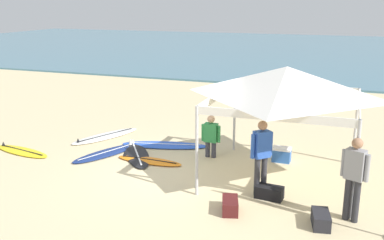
{
  "coord_description": "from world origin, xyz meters",
  "views": [
    {
      "loc": [
        3.85,
        -9.64,
        4.2
      ],
      "look_at": [
        -0.18,
        1.47,
        1.0
      ],
      "focal_mm": 41.15,
      "sensor_mm": 36.0,
      "label": 1
    }
  ],
  "objects_px": {
    "surfboard_white": "(106,136)",
    "person_blue": "(261,152)",
    "person_grey": "(354,174)",
    "gear_bag_near_tent": "(230,205)",
    "surfboard_orange": "(149,161)",
    "surfboard_navy": "(106,153)",
    "gear_bag_on_sand": "(269,192)",
    "surfboard_yellow": "(22,151)",
    "person_green": "(211,134)",
    "cooler_box": "(282,154)",
    "surfboard_black": "(137,154)",
    "gear_bag_by_pole": "(321,219)",
    "surfboard_blue": "(164,145)",
    "canopy_tent": "(287,82)"
  },
  "relations": [
    {
      "from": "surfboard_orange",
      "to": "gear_bag_on_sand",
      "type": "bearing_deg",
      "value": -18.58
    },
    {
      "from": "person_grey",
      "to": "gear_bag_near_tent",
      "type": "xyz_separation_m",
      "value": [
        -2.33,
        -0.45,
        -0.85
      ]
    },
    {
      "from": "gear_bag_by_pole",
      "to": "cooler_box",
      "type": "bearing_deg",
      "value": 110.91
    },
    {
      "from": "person_green",
      "to": "gear_bag_by_pole",
      "type": "bearing_deg",
      "value": -43.3
    },
    {
      "from": "surfboard_blue",
      "to": "gear_bag_by_pole",
      "type": "xyz_separation_m",
      "value": [
        4.77,
        -3.43,
        0.1
      ]
    },
    {
      "from": "surfboard_navy",
      "to": "surfboard_orange",
      "type": "bearing_deg",
      "value": -5.73
    },
    {
      "from": "gear_bag_on_sand",
      "to": "surfboard_white",
      "type": "bearing_deg",
      "value": 154.62
    },
    {
      "from": "surfboard_navy",
      "to": "gear_bag_on_sand",
      "type": "distance_m",
      "value": 5.05
    },
    {
      "from": "surfboard_navy",
      "to": "surfboard_yellow",
      "type": "bearing_deg",
      "value": -163.82
    },
    {
      "from": "surfboard_orange",
      "to": "gear_bag_near_tent",
      "type": "xyz_separation_m",
      "value": [
        2.83,
        -2.08,
        0.1
      ]
    },
    {
      "from": "canopy_tent",
      "to": "person_blue",
      "type": "height_order",
      "value": "canopy_tent"
    },
    {
      "from": "person_grey",
      "to": "gear_bag_on_sand",
      "type": "bearing_deg",
      "value": 164.79
    },
    {
      "from": "person_blue",
      "to": "person_green",
      "type": "xyz_separation_m",
      "value": [
        -1.78,
        1.94,
        -0.33
      ]
    },
    {
      "from": "surfboard_white",
      "to": "surfboard_yellow",
      "type": "distance_m",
      "value": 2.58
    },
    {
      "from": "gear_bag_near_tent",
      "to": "cooler_box",
      "type": "distance_m",
      "value": 3.38
    },
    {
      "from": "surfboard_yellow",
      "to": "person_grey",
      "type": "height_order",
      "value": "person_grey"
    },
    {
      "from": "surfboard_orange",
      "to": "surfboard_white",
      "type": "height_order",
      "value": "same"
    },
    {
      "from": "surfboard_blue",
      "to": "surfboard_black",
      "type": "bearing_deg",
      "value": -111.89
    },
    {
      "from": "surfboard_yellow",
      "to": "gear_bag_by_pole",
      "type": "bearing_deg",
      "value": -10.22
    },
    {
      "from": "surfboard_white",
      "to": "gear_bag_by_pole",
      "type": "relative_size",
      "value": 4.17
    },
    {
      "from": "person_green",
      "to": "gear_bag_on_sand",
      "type": "height_order",
      "value": "person_green"
    },
    {
      "from": "surfboard_orange",
      "to": "gear_bag_near_tent",
      "type": "relative_size",
      "value": 3.17
    },
    {
      "from": "person_grey",
      "to": "person_green",
      "type": "height_order",
      "value": "person_grey"
    },
    {
      "from": "surfboard_yellow",
      "to": "surfboard_blue",
      "type": "bearing_deg",
      "value": 27.82
    },
    {
      "from": "surfboard_navy",
      "to": "person_grey",
      "type": "bearing_deg",
      "value": -15.06
    },
    {
      "from": "canopy_tent",
      "to": "gear_bag_by_pole",
      "type": "xyz_separation_m",
      "value": [
        1.09,
        -2.16,
        -2.25
      ]
    },
    {
      "from": "surfboard_white",
      "to": "surfboard_black",
      "type": "distance_m",
      "value": 2.1
    },
    {
      "from": "surfboard_white",
      "to": "person_green",
      "type": "distance_m",
      "value": 3.82
    },
    {
      "from": "surfboard_orange",
      "to": "person_blue",
      "type": "distance_m",
      "value": 3.51
    },
    {
      "from": "surfboard_navy",
      "to": "person_blue",
      "type": "bearing_deg",
      "value": -13.94
    },
    {
      "from": "surfboard_orange",
      "to": "gear_bag_by_pole",
      "type": "bearing_deg",
      "value": -23.99
    },
    {
      "from": "gear_bag_on_sand",
      "to": "surfboard_yellow",
      "type": "bearing_deg",
      "value": 175.1
    },
    {
      "from": "gear_bag_on_sand",
      "to": "surfboard_black",
      "type": "bearing_deg",
      "value": 159.19
    },
    {
      "from": "person_grey",
      "to": "cooler_box",
      "type": "xyz_separation_m",
      "value": [
        -1.8,
        2.89,
        -0.79
      ]
    },
    {
      "from": "person_green",
      "to": "canopy_tent",
      "type": "bearing_deg",
      "value": -21.66
    },
    {
      "from": "gear_bag_on_sand",
      "to": "cooler_box",
      "type": "distance_m",
      "value": 2.43
    },
    {
      "from": "surfboard_navy",
      "to": "surfboard_white",
      "type": "bearing_deg",
      "value": 121.4
    },
    {
      "from": "surfboard_blue",
      "to": "gear_bag_near_tent",
      "type": "height_order",
      "value": "gear_bag_near_tent"
    },
    {
      "from": "surfboard_white",
      "to": "person_blue",
      "type": "bearing_deg",
      "value": -25.02
    },
    {
      "from": "canopy_tent",
      "to": "surfboard_black",
      "type": "height_order",
      "value": "canopy_tent"
    },
    {
      "from": "gear_bag_near_tent",
      "to": "surfboard_white",
      "type": "bearing_deg",
      "value": 144.51
    },
    {
      "from": "surfboard_navy",
      "to": "gear_bag_on_sand",
      "type": "bearing_deg",
      "value": -15.01
    },
    {
      "from": "surfboard_orange",
      "to": "surfboard_yellow",
      "type": "distance_m",
      "value": 3.81
    },
    {
      "from": "surfboard_orange",
      "to": "gear_bag_near_tent",
      "type": "height_order",
      "value": "gear_bag_near_tent"
    },
    {
      "from": "surfboard_yellow",
      "to": "gear_bag_near_tent",
      "type": "height_order",
      "value": "gear_bag_near_tent"
    },
    {
      "from": "surfboard_orange",
      "to": "person_blue",
      "type": "height_order",
      "value": "person_blue"
    },
    {
      "from": "canopy_tent",
      "to": "person_green",
      "type": "distance_m",
      "value": 2.83
    },
    {
      "from": "surfboard_orange",
      "to": "person_green",
      "type": "xyz_separation_m",
      "value": [
        1.45,
        0.93,
        0.62
      ]
    },
    {
      "from": "surfboard_black",
      "to": "gear_bag_by_pole",
      "type": "relative_size",
      "value": 3.82
    },
    {
      "from": "canopy_tent",
      "to": "surfboard_yellow",
      "type": "xyz_separation_m",
      "value": [
        -7.31,
        -0.65,
        -2.35
      ]
    }
  ]
}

